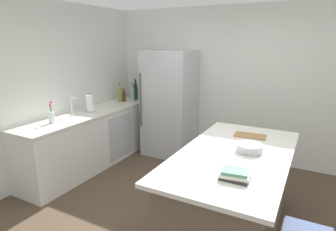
% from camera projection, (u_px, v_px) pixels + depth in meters
% --- Properties ---
extents(ground_plane, '(7.20, 7.20, 0.00)m').
position_uv_depth(ground_plane, '(189.00, 225.00, 3.21)').
color(ground_plane, '#4C3D2D').
extents(wall_rear, '(6.00, 0.10, 2.60)m').
position_uv_depth(wall_rear, '(245.00, 85.00, 4.80)').
color(wall_rear, silver).
rests_on(wall_rear, ground_plane).
extents(wall_left, '(0.10, 6.00, 2.60)m').
position_uv_depth(wall_left, '(32.00, 94.00, 4.00)').
color(wall_left, silver).
rests_on(wall_left, ground_plane).
extents(counter_run_left, '(0.65, 2.68, 0.92)m').
position_uv_depth(counter_run_left, '(93.00, 138.00, 4.72)').
color(counter_run_left, silver).
rests_on(counter_run_left, ground_plane).
extents(kitchen_island, '(1.05, 2.01, 0.93)m').
position_uv_depth(kitchen_island, '(232.00, 194.00, 2.98)').
color(kitchen_island, brown).
rests_on(kitchen_island, ground_plane).
extents(refrigerator, '(0.84, 0.75, 1.87)m').
position_uv_depth(refrigerator, '(170.00, 103.00, 5.10)').
color(refrigerator, '#B7BABF').
rests_on(refrigerator, ground_plane).
extents(sink_faucet, '(0.15, 0.05, 0.30)m').
position_uv_depth(sink_faucet, '(72.00, 106.00, 4.28)').
color(sink_faucet, silver).
rests_on(sink_faucet, counter_run_left).
extents(flower_vase, '(0.08, 0.08, 0.31)m').
position_uv_depth(flower_vase, '(52.00, 116.00, 3.92)').
color(flower_vase, silver).
rests_on(flower_vase, counter_run_left).
extents(paper_towel_roll, '(0.14, 0.14, 0.31)m').
position_uv_depth(paper_towel_roll, '(90.00, 104.00, 4.55)').
color(paper_towel_roll, gray).
rests_on(paper_towel_roll, counter_run_left).
extents(soda_bottle, '(0.08, 0.08, 0.32)m').
position_uv_depth(soda_bottle, '(136.00, 92.00, 5.59)').
color(soda_bottle, silver).
rests_on(soda_bottle, counter_run_left).
extents(wine_bottle, '(0.07, 0.07, 0.40)m').
position_uv_depth(wine_bottle, '(135.00, 91.00, 5.49)').
color(wine_bottle, '#19381E').
rests_on(wine_bottle, counter_run_left).
extents(gin_bottle, '(0.08, 0.08, 0.33)m').
position_uv_depth(gin_bottle, '(132.00, 94.00, 5.41)').
color(gin_bottle, '#8CB79E').
rests_on(gin_bottle, counter_run_left).
extents(syrup_bottle, '(0.07, 0.07, 0.23)m').
position_uv_depth(syrup_bottle, '(124.00, 96.00, 5.39)').
color(syrup_bottle, '#5B3319').
rests_on(syrup_bottle, counter_run_left).
extents(olive_oil_bottle, '(0.06, 0.06, 0.34)m').
position_uv_depth(olive_oil_bottle, '(120.00, 94.00, 5.30)').
color(olive_oil_bottle, olive).
rests_on(olive_oil_bottle, counter_run_left).
extents(cookbook_stack, '(0.26, 0.20, 0.08)m').
position_uv_depth(cookbook_stack, '(235.00, 174.00, 2.31)').
color(cookbook_stack, '#2D2D33').
rests_on(cookbook_stack, kitchen_island).
extents(mixing_bowl, '(0.27, 0.27, 0.08)m').
position_uv_depth(mixing_bowl, '(249.00, 148.00, 2.88)').
color(mixing_bowl, '#B2B5BA').
rests_on(mixing_bowl, kitchen_island).
extents(cutting_board, '(0.37, 0.22, 0.02)m').
position_uv_depth(cutting_board, '(250.00, 136.00, 3.36)').
color(cutting_board, '#9E7042').
rests_on(cutting_board, kitchen_island).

